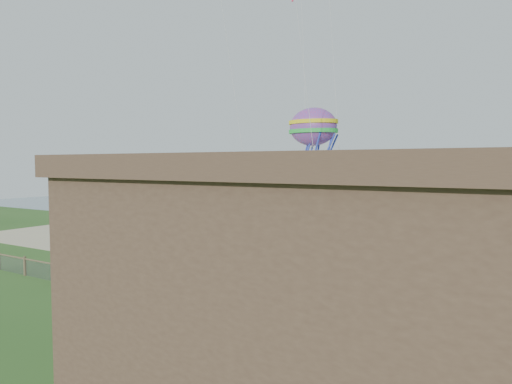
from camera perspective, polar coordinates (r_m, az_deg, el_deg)
ground at (r=18.53m, az=-17.73°, el=-19.64°), size 160.00×160.00×0.00m
sand_beach at (r=36.24m, az=9.90°, el=-8.02°), size 72.00×20.00×0.02m
ocean at (r=78.47m, az=21.81°, el=-2.00°), size 160.00×68.00×0.02m
chainlink_fence at (r=22.45m, az=-5.75°, el=-13.81°), size 36.20×0.20×1.25m
picnic_table at (r=17.24m, az=5.63°, el=-19.81°), size 2.22×1.85×0.83m
octopus_kite at (r=30.53m, az=7.12°, el=4.72°), size 3.67×2.79×7.01m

